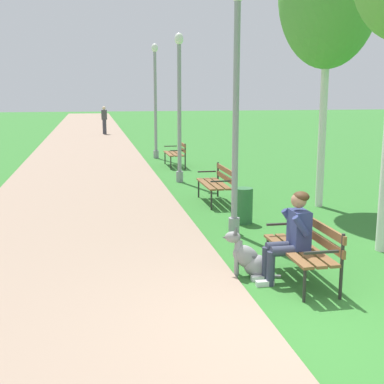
{
  "coord_description": "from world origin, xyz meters",
  "views": [
    {
      "loc": [
        -2.26,
        -4.91,
        2.57
      ],
      "look_at": [
        -0.66,
        3.43,
        0.9
      ],
      "focal_mm": 48.5,
      "sensor_mm": 36.0,
      "label": 1
    }
  ],
  "objects_px": {
    "person_seated_on_near_bench": "(291,233)",
    "lamp_post_mid": "(179,107)",
    "park_bench_near": "(306,245)",
    "lamp_post_near": "(236,109)",
    "lamp_post_far": "(155,100)",
    "park_bench_far": "(176,152)",
    "litter_bin": "(243,206)",
    "park_bench_mid": "(217,181)",
    "dog_grey": "(249,259)",
    "pedestrian_distant": "(104,120)"
  },
  "relations": [
    {
      "from": "person_seated_on_near_bench",
      "to": "lamp_post_mid",
      "type": "height_order",
      "value": "lamp_post_mid"
    },
    {
      "from": "park_bench_near",
      "to": "person_seated_on_near_bench",
      "type": "relative_size",
      "value": 1.2
    },
    {
      "from": "person_seated_on_near_bench",
      "to": "lamp_post_near",
      "type": "xyz_separation_m",
      "value": [
        -0.11,
        2.45,
        1.56
      ]
    },
    {
      "from": "park_bench_near",
      "to": "lamp_post_far",
      "type": "height_order",
      "value": "lamp_post_far"
    },
    {
      "from": "park_bench_near",
      "to": "park_bench_far",
      "type": "distance_m",
      "value": 11.03
    },
    {
      "from": "lamp_post_near",
      "to": "litter_bin",
      "type": "height_order",
      "value": "lamp_post_near"
    },
    {
      "from": "person_seated_on_near_bench",
      "to": "lamp_post_near",
      "type": "relative_size",
      "value": 0.29
    },
    {
      "from": "park_bench_mid",
      "to": "park_bench_far",
      "type": "relative_size",
      "value": 1.0
    },
    {
      "from": "person_seated_on_near_bench",
      "to": "litter_bin",
      "type": "distance_m",
      "value": 3.2
    },
    {
      "from": "park_bench_near",
      "to": "park_bench_far",
      "type": "xyz_separation_m",
      "value": [
        0.01,
        11.03,
        0.0
      ]
    },
    {
      "from": "person_seated_on_near_bench",
      "to": "lamp_post_far",
      "type": "height_order",
      "value": "lamp_post_far"
    },
    {
      "from": "park_bench_far",
      "to": "dog_grey",
      "type": "height_order",
      "value": "park_bench_far"
    },
    {
      "from": "person_seated_on_near_bench",
      "to": "lamp_post_far",
      "type": "distance_m",
      "value": 13.44
    },
    {
      "from": "lamp_post_near",
      "to": "pedestrian_distant",
      "type": "relative_size",
      "value": 2.63
    },
    {
      "from": "lamp_post_near",
      "to": "litter_bin",
      "type": "bearing_deg",
      "value": 61.69
    },
    {
      "from": "lamp_post_mid",
      "to": "litter_bin",
      "type": "height_order",
      "value": "lamp_post_mid"
    },
    {
      "from": "person_seated_on_near_bench",
      "to": "pedestrian_distant",
      "type": "bearing_deg",
      "value": 94.33
    },
    {
      "from": "park_bench_near",
      "to": "lamp_post_near",
      "type": "xyz_separation_m",
      "value": [
        -0.32,
        2.47,
        1.73
      ]
    },
    {
      "from": "dog_grey",
      "to": "lamp_post_mid",
      "type": "height_order",
      "value": "lamp_post_mid"
    },
    {
      "from": "person_seated_on_near_bench",
      "to": "park_bench_near",
      "type": "bearing_deg",
      "value": -5.72
    },
    {
      "from": "litter_bin",
      "to": "pedestrian_distant",
      "type": "bearing_deg",
      "value": 95.7
    },
    {
      "from": "litter_bin",
      "to": "pedestrian_distant",
      "type": "relative_size",
      "value": 0.42
    },
    {
      "from": "lamp_post_mid",
      "to": "lamp_post_far",
      "type": "xyz_separation_m",
      "value": [
        -0.02,
        5.34,
        0.09
      ]
    },
    {
      "from": "park_bench_mid",
      "to": "pedestrian_distant",
      "type": "height_order",
      "value": "pedestrian_distant"
    },
    {
      "from": "person_seated_on_near_bench",
      "to": "dog_grey",
      "type": "relative_size",
      "value": 1.57
    },
    {
      "from": "lamp_post_far",
      "to": "litter_bin",
      "type": "height_order",
      "value": "lamp_post_far"
    },
    {
      "from": "dog_grey",
      "to": "pedestrian_distant",
      "type": "bearing_deg",
      "value": 93.23
    },
    {
      "from": "park_bench_mid",
      "to": "dog_grey",
      "type": "height_order",
      "value": "park_bench_mid"
    },
    {
      "from": "lamp_post_mid",
      "to": "dog_grey",
      "type": "bearing_deg",
      "value": -92.31
    },
    {
      "from": "dog_grey",
      "to": "lamp_post_far",
      "type": "distance_m",
      "value": 13.21
    },
    {
      "from": "park_bench_near",
      "to": "person_seated_on_near_bench",
      "type": "bearing_deg",
      "value": 174.28
    },
    {
      "from": "lamp_post_mid",
      "to": "litter_bin",
      "type": "distance_m",
      "value": 5.17
    },
    {
      "from": "lamp_post_near",
      "to": "dog_grey",
      "type": "bearing_deg",
      "value": -99.91
    },
    {
      "from": "park_bench_far",
      "to": "lamp_post_far",
      "type": "distance_m",
      "value": 2.92
    },
    {
      "from": "litter_bin",
      "to": "dog_grey",
      "type": "bearing_deg",
      "value": -104.88
    },
    {
      "from": "park_bench_mid",
      "to": "pedestrian_distant",
      "type": "relative_size",
      "value": 0.91
    },
    {
      "from": "dog_grey",
      "to": "lamp_post_near",
      "type": "xyz_separation_m",
      "value": [
        0.38,
        2.16,
        1.98
      ]
    },
    {
      "from": "dog_grey",
      "to": "pedestrian_distant",
      "type": "height_order",
      "value": "pedestrian_distant"
    },
    {
      "from": "person_seated_on_near_bench",
      "to": "lamp_post_mid",
      "type": "relative_size",
      "value": 0.31
    },
    {
      "from": "park_bench_near",
      "to": "lamp_post_far",
      "type": "bearing_deg",
      "value": 91.74
    },
    {
      "from": "park_bench_near",
      "to": "pedestrian_distant",
      "type": "relative_size",
      "value": 0.91
    },
    {
      "from": "park_bench_mid",
      "to": "litter_bin",
      "type": "bearing_deg",
      "value": -88.13
    },
    {
      "from": "person_seated_on_near_bench",
      "to": "dog_grey",
      "type": "distance_m",
      "value": 0.71
    },
    {
      "from": "park_bench_near",
      "to": "dog_grey",
      "type": "relative_size",
      "value": 1.88
    },
    {
      "from": "dog_grey",
      "to": "litter_bin",
      "type": "bearing_deg",
      "value": 75.12
    },
    {
      "from": "litter_bin",
      "to": "park_bench_mid",
      "type": "bearing_deg",
      "value": 91.87
    },
    {
      "from": "park_bench_near",
      "to": "dog_grey",
      "type": "xyz_separation_m",
      "value": [
        -0.7,
        0.31,
        -0.25
      ]
    },
    {
      "from": "lamp_post_mid",
      "to": "litter_bin",
      "type": "xyz_separation_m",
      "value": [
        0.46,
        -4.83,
        -1.77
      ]
    },
    {
      "from": "person_seated_on_near_bench",
      "to": "lamp_post_far",
      "type": "bearing_deg",
      "value": 90.86
    },
    {
      "from": "person_seated_on_near_bench",
      "to": "pedestrian_distant",
      "type": "distance_m",
      "value": 24.61
    }
  ]
}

